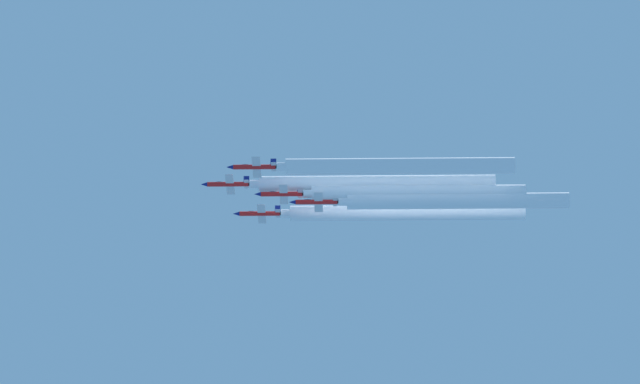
{
  "coord_description": "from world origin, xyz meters",
  "views": [
    {
      "loc": [
        -293.7,
        -19.86,
        2.03
      ],
      "look_at": [
        -0.1,
        -16.41,
        203.06
      ],
      "focal_mm": 78.74,
      "sensor_mm": 36.0,
      "label": 1
    }
  ],
  "objects_px": {
    "jet_slot": "(280,194)",
    "jet_high_trail": "(315,202)",
    "jet_lead": "(227,184)",
    "jet_left_wingman": "(253,167)",
    "jet_right_wingman": "(258,213)"
  },
  "relations": [
    {
      "from": "jet_slot",
      "to": "jet_lead",
      "type": "bearing_deg",
      "value": 89.38
    },
    {
      "from": "jet_lead",
      "to": "jet_high_trail",
      "type": "xyz_separation_m",
      "value": [
        0.19,
        -22.61,
        -5.52
      ]
    },
    {
      "from": "jet_lead",
      "to": "jet_left_wingman",
      "type": "bearing_deg",
      "value": -145.2
    },
    {
      "from": "jet_slot",
      "to": "jet_high_trail",
      "type": "distance_m",
      "value": 9.16
    },
    {
      "from": "jet_right_wingman",
      "to": "jet_slot",
      "type": "distance_m",
      "value": 12.42
    },
    {
      "from": "jet_lead",
      "to": "jet_right_wingman",
      "type": "xyz_separation_m",
      "value": [
        10.6,
        -7.65,
        -2.05
      ]
    },
    {
      "from": "jet_right_wingman",
      "to": "jet_high_trail",
      "type": "height_order",
      "value": "jet_right_wingman"
    },
    {
      "from": "jet_lead",
      "to": "jet_right_wingman",
      "type": "bearing_deg",
      "value": -35.82
    },
    {
      "from": "jet_lead",
      "to": "jet_right_wingman",
      "type": "relative_size",
      "value": 1.0
    },
    {
      "from": "jet_slot",
      "to": "jet_high_trail",
      "type": "height_order",
      "value": "jet_slot"
    },
    {
      "from": "jet_left_wingman",
      "to": "jet_slot",
      "type": "relative_size",
      "value": 1.0
    },
    {
      "from": "jet_slot",
      "to": "jet_high_trail",
      "type": "bearing_deg",
      "value": -87.81
    },
    {
      "from": "jet_high_trail",
      "to": "jet_lead",
      "type": "bearing_deg",
      "value": 90.48
    },
    {
      "from": "jet_left_wingman",
      "to": "jet_right_wingman",
      "type": "bearing_deg",
      "value": -0.78
    },
    {
      "from": "jet_lead",
      "to": "jet_slot",
      "type": "relative_size",
      "value": 1.0
    }
  ]
}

